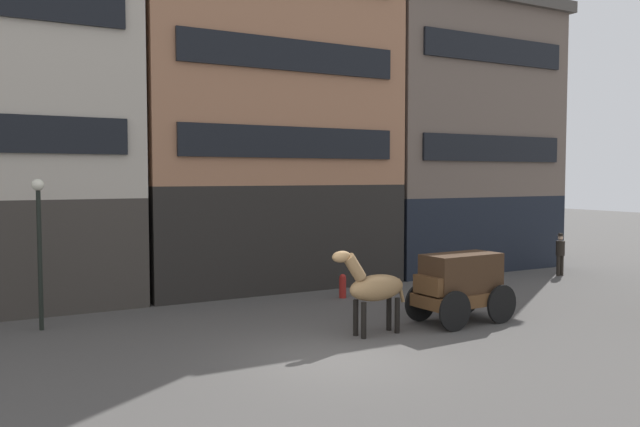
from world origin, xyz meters
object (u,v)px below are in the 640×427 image
Objects in this scene: streetlamp_curbside at (39,232)px; pedestrian_officer at (560,252)px; draft_horse at (374,287)px; cargo_wagon at (460,283)px; fire_hydrant_curbside at (343,286)px.

pedestrian_officer is at bearing -0.76° from streetlamp_curbside.
streetlamp_curbside is at bearing 147.76° from draft_horse.
pedestrian_officer is at bearing 25.64° from cargo_wagon.
draft_horse is 9.14m from streetlamp_curbside.
fire_hydrant_curbside is (1.91, 4.77, -0.84)m from draft_horse.
pedestrian_officer is at bearing 20.11° from draft_horse.
pedestrian_officer is (9.48, 4.55, -0.17)m from cargo_wagon.
cargo_wagon is at bearing -77.67° from fire_hydrant_curbside.
pedestrian_officer is 2.16× the size of fire_hydrant_curbside.
pedestrian_officer reaches higher than fire_hydrant_curbside.
draft_horse reaches higher than fire_hydrant_curbside.
draft_horse is at bearing -159.89° from pedestrian_officer.
streetlamp_curbside is (-20.06, 0.27, 1.69)m from pedestrian_officer.
streetlamp_curbside reaches higher than fire_hydrant_curbside.
cargo_wagon is at bearing -154.36° from pedestrian_officer.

